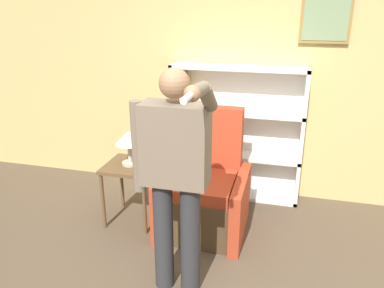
% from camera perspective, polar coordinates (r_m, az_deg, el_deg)
% --- Properties ---
extents(wall_back, '(8.00, 0.11, 2.80)m').
position_cam_1_polar(wall_back, '(4.24, 9.89, 10.35)').
color(wall_back, tan).
rests_on(wall_back, ground_plane).
extents(bookcase, '(1.47, 0.28, 1.52)m').
position_cam_1_polar(bookcase, '(4.29, 5.03, 1.48)').
color(bookcase, white).
rests_on(bookcase, ground_plane).
extents(armchair, '(0.82, 0.83, 1.18)m').
position_cam_1_polar(armchair, '(3.74, 2.05, -7.45)').
color(armchair, '#4C3823').
rests_on(armchair, ground_plane).
extents(person_standing, '(0.62, 0.78, 1.74)m').
position_cam_1_polar(person_standing, '(2.66, -2.61, -4.22)').
color(person_standing, '#2D2D33').
rests_on(person_standing, ground_plane).
extents(side_table, '(0.50, 0.50, 0.63)m').
position_cam_1_polar(side_table, '(3.83, -9.26, -4.42)').
color(side_table, brown).
rests_on(side_table, ground_plane).
extents(table_lamp, '(0.28, 0.28, 0.35)m').
position_cam_1_polar(table_lamp, '(3.70, -9.58, 0.69)').
color(table_lamp, '#B7B2A8').
rests_on(table_lamp, side_table).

